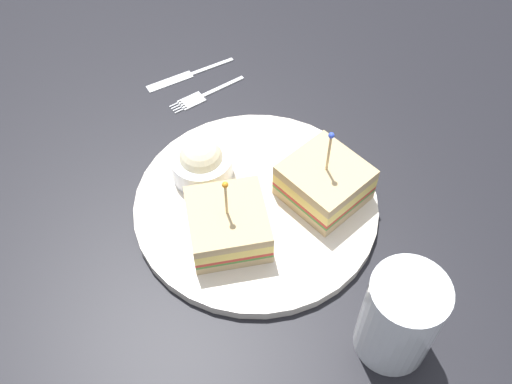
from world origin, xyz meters
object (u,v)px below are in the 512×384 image
Objects in this scene: sandwich_half_front at (228,224)px; fork at (200,97)px; plate at (256,205)px; knife at (184,76)px; coleslaw_bowl at (202,163)px; sandwich_half_back at (324,182)px; drink_glass at (399,320)px.

sandwich_half_front reaches higher than fork.
plate is 26.25cm from knife.
coleslaw_bowl is 20.25cm from knife.
knife is at bearing -66.14° from sandwich_half_back.
sandwich_half_front is at bearing 41.02° from plate.
drink_glass is 48.41cm from knife.
coleslaw_bowl is (13.44, -7.20, -0.39)cm from sandwich_half_back.
sandwich_half_back is (-12.52, -2.64, 0.23)cm from sandwich_half_front.
sandwich_half_back is 24.89cm from fork.
coleslaw_bowl is 0.57× the size of knife.
plate is 8.51cm from coleslaw_bowl.
plate is at bearing 96.85° from fork.
plate is 2.57× the size of drink_glass.
fork is (-1.85, -24.82, -3.48)cm from sandwich_half_front.
sandwich_half_back is at bearing -168.08° from sandwich_half_front.
knife is (11.99, -27.12, -3.71)cm from sandwich_half_back.
sandwich_half_back reaches higher than fork.
sandwich_half_front is 1.30× the size of coleslaw_bowl.
fork is (11.52, -41.46, -5.07)cm from drink_glass.
sandwich_half_front is at bearing 95.31° from coleslaw_bowl.
coleslaw_bowl reaches higher than plate.
plate is at bearing 98.42° from knife.
sandwich_half_back reaches higher than plate.
coleslaw_bowl reaches higher than fork.
sandwich_half_back is 0.89× the size of knife.
knife is (-1.44, -19.92, -3.33)cm from coleslaw_bowl.
fork is at bearing -64.29° from sandwich_half_back.
coleslaw_bowl is (5.29, -6.04, 2.82)cm from plate.
fork is 0.88× the size of knife.
sandwich_half_back is 1.02× the size of fork.
coleslaw_bowl is 0.65× the size of fork.
drink_glass is at bearing 113.76° from plate.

